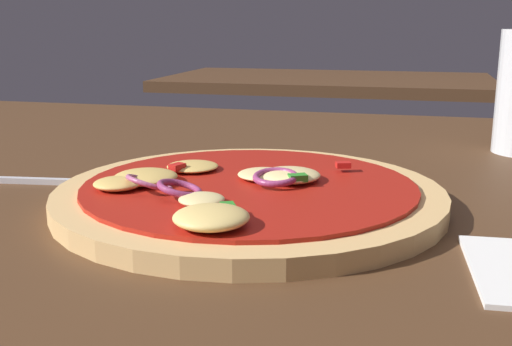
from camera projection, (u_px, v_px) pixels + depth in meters
The scene contains 4 objects.
dining_table at pixel (201, 234), 0.44m from camera, with size 1.13×1.08×0.03m.
pizza at pixel (246, 194), 0.47m from camera, with size 0.29×0.29×0.03m.
fork at pixel (55, 181), 0.53m from camera, with size 0.16×0.03×0.00m.
background_table at pixel (328, 82), 1.56m from camera, with size 0.80×0.45×0.03m.
Camera 1 is at (0.14, -0.40, 0.16)m, focal length 43.59 mm.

